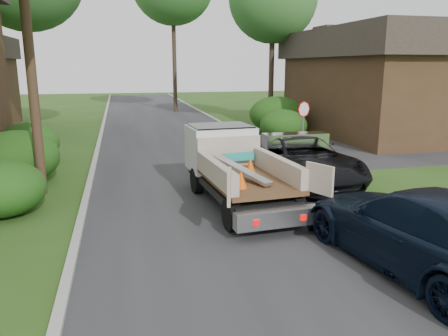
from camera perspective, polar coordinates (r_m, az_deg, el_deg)
The scene contains 16 objects.
ground at distance 10.74m, azimuth 3.59°, elevation -8.79°, with size 120.00×120.00×0.00m, color #284A15.
road at distance 20.14m, azimuth -4.74°, elevation 1.64°, with size 8.00×90.00×0.02m, color #28282B.
side_street at distance 24.14m, azimuth 25.13°, elevation 2.36°, with size 16.00×7.00×0.02m, color #28282B.
curb_left at distance 19.94m, azimuth -16.46°, elevation 1.19°, with size 0.20×90.00×0.12m, color #9E9E99.
curb_right at distance 21.12m, azimuth 6.32°, elevation 2.30°, with size 0.20×90.00×0.12m, color #9E9E99.
stop_sign at distance 20.36m, azimuth 10.34°, elevation 6.65°, with size 0.71×0.32×2.48m.
utility_pole at distance 14.76m, azimuth -24.31°, elevation 16.57°, with size 2.42×1.25×10.00m.
house_right at distance 28.43m, azimuth 21.07°, elevation 10.59°, with size 9.72×12.96×6.20m.
hedge_left_a at distance 13.33m, azimuth -27.09°, elevation -2.41°, with size 2.34×2.34×1.53m, color #133E0E.
hedge_left_b at distance 16.69m, azimuth -25.45°, elevation 1.25°, with size 2.86×2.86×1.87m, color #133E0E.
hedge_left_c at distance 20.14m, azimuth -24.30°, elevation 2.96°, with size 2.60×2.60×1.70m, color #133E0E.
hedge_right_a at distance 24.36m, azimuth 7.77°, elevation 5.59°, with size 2.60×2.60×1.70m, color #133E0E.
hedge_right_b at distance 27.37m, azimuth 6.90°, elevation 6.97°, with size 3.38×3.38×2.21m, color #133E0E.
flatbed_truck at distance 13.43m, azimuth 0.84°, elevation 0.94°, with size 2.74×5.81×2.15m.
black_pickup at distance 15.60m, azimuth 9.77°, elevation 1.17°, with size 2.72×5.90×1.64m, color black.
navy_suv at distance 9.59m, azimuth 24.44°, elevation -7.35°, with size 2.36×5.81×1.69m, color black.
Camera 1 is at (-2.96, -9.51, 4.01)m, focal length 35.00 mm.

